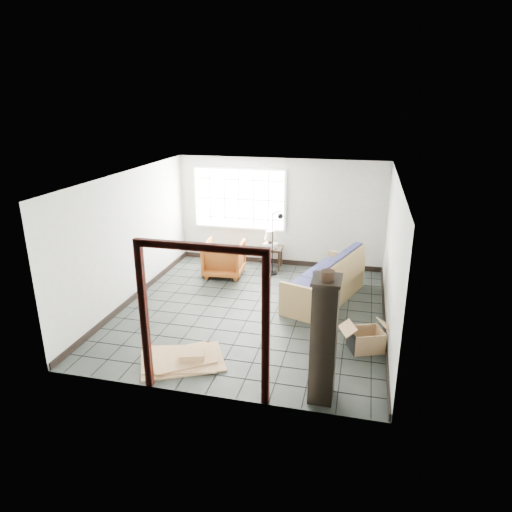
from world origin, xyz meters
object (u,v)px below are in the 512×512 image
(futon_sofa, at_px, (328,284))
(side_table, at_px, (272,251))
(tall_shelf, at_px, (324,339))
(armchair, at_px, (224,257))

(futon_sofa, relative_size, side_table, 4.58)
(futon_sofa, relative_size, tall_shelf, 1.37)
(tall_shelf, bearing_deg, armchair, 123.56)
(futon_sofa, xyz_separation_m, side_table, (-1.47, 1.57, 0.07))
(armchair, bearing_deg, futon_sofa, 155.96)
(side_table, height_order, tall_shelf, tall_shelf)
(armchair, bearing_deg, tall_shelf, 118.50)
(armchair, relative_size, tall_shelf, 0.51)
(side_table, bearing_deg, futon_sofa, -46.81)
(armchair, distance_m, tall_shelf, 4.92)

